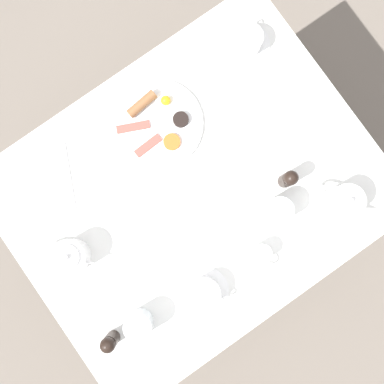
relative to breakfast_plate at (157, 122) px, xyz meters
name	(u,v)px	position (x,y,z in m)	size (l,w,h in m)	color
ground_plane	(192,204)	(0.24, -0.04, -0.75)	(8.00, 8.00, 0.00)	#70665B
table	(192,194)	(0.24, -0.04, -0.08)	(0.90, 1.13, 0.74)	white
breakfast_plate	(157,122)	(0.00, 0.00, 0.00)	(0.29, 0.29, 0.04)	white
teapot_near	(344,201)	(0.53, 0.32, 0.04)	(0.18, 0.10, 0.11)	white
teapot_far	(70,256)	(0.19, -0.45, 0.04)	(0.16, 0.12, 0.11)	white
teacup_with_saucer_left	(205,293)	(0.52, -0.18, 0.02)	(0.15, 0.15, 0.07)	white
teacup_with_saucer_right	(247,41)	(-0.04, 0.38, 0.02)	(0.15, 0.15, 0.07)	white
water_glass_tall	(278,211)	(0.44, 0.14, 0.04)	(0.08, 0.08, 0.10)	white
water_glass_short	(139,325)	(0.48, -0.39, 0.04)	(0.08, 0.08, 0.09)	white
creamer_jug	(262,254)	(0.52, 0.03, 0.02)	(0.08, 0.06, 0.06)	white
pepper_grinder	(110,342)	(0.47, -0.49, 0.05)	(0.04, 0.04, 0.12)	black
salt_grinder	(288,179)	(0.38, 0.22, 0.05)	(0.04, 0.04, 0.12)	black
fork_by_plate	(295,109)	(0.22, 0.38, -0.01)	(0.12, 0.15, 0.00)	silver
knife_by_plate	(69,177)	(-0.02, -0.33, -0.01)	(0.21, 0.11, 0.00)	silver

